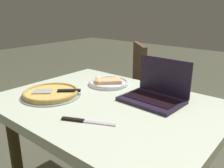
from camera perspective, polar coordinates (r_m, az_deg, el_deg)
dining_table at (r=1.28m, az=-1.13°, el=-7.54°), size 1.14×0.86×0.70m
laptop at (r=1.27m, az=10.32°, el=-1.96°), size 0.32×0.24×0.21m
pizza_plate at (r=1.52m, az=-0.91°, el=0.38°), size 0.25×0.25×0.04m
pizza_tray at (r=1.37m, az=-14.28°, el=-2.07°), size 0.33×0.33×0.03m
table_knife at (r=1.05m, az=-6.99°, el=-8.71°), size 0.23×0.12×0.01m
chair_far at (r=2.17m, az=3.56°, el=-0.28°), size 0.56×0.56×0.87m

